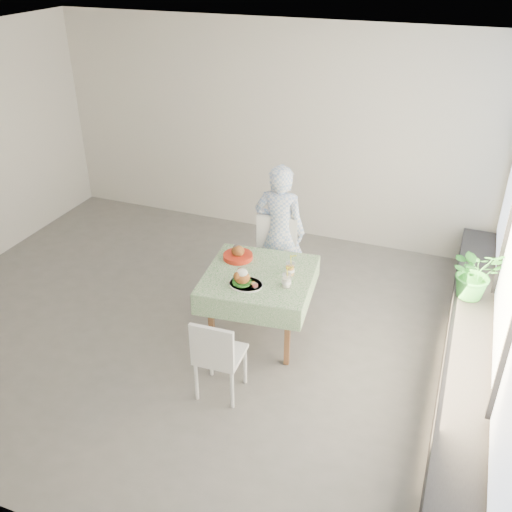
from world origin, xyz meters
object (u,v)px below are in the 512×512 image
at_px(cafe_table, 259,298).
at_px(juice_cup_orange, 290,269).
at_px(chair_far, 272,278).
at_px(diner, 280,231).
at_px(potted_plant, 475,272).
at_px(chair_near, 220,370).
at_px(main_dish, 244,280).

xyz_separation_m(cafe_table, juice_cup_orange, (0.29, 0.09, 0.34)).
distance_m(chair_far, diner, 0.53).
xyz_separation_m(diner, potted_plant, (2.07, -0.13, -0.01)).
xyz_separation_m(cafe_table, potted_plant, (1.99, 0.73, 0.32)).
distance_m(cafe_table, chair_near, 0.95).
bearing_deg(cafe_table, potted_plant, 20.27).
bearing_deg(chair_near, juice_cup_orange, 73.15).
bearing_deg(main_dish, chair_near, -86.33).
relative_size(chair_far, chair_near, 1.16).
relative_size(diner, potted_plant, 2.84).
height_order(diner, juice_cup_orange, diner).
height_order(chair_far, potted_plant, potted_plant).
height_order(cafe_table, diner, diner).
bearing_deg(main_dish, juice_cup_orange, 43.60).
bearing_deg(main_dish, potted_plant, 25.45).
relative_size(juice_cup_orange, potted_plant, 0.48).
bearing_deg(chair_near, diner, 92.04).
bearing_deg(potted_plant, cafe_table, -159.73).
relative_size(chair_near, diner, 0.53).
relative_size(chair_far, juice_cup_orange, 3.66).
bearing_deg(chair_far, diner, 89.15).
relative_size(diner, main_dish, 4.72).
bearing_deg(juice_cup_orange, potted_plant, 20.66).
height_order(diner, potted_plant, diner).
bearing_deg(chair_near, chair_far, 92.42).
xyz_separation_m(main_dish, potted_plant, (2.05, 0.97, -0.02)).
bearing_deg(diner, main_dish, 87.95).
xyz_separation_m(chair_far, potted_plant, (2.07, 0.08, 0.48)).
xyz_separation_m(chair_far, diner, (0.00, 0.21, 0.48)).
bearing_deg(chair_far, cafe_table, -82.55).
xyz_separation_m(main_dish, juice_cup_orange, (0.35, 0.33, 0.01)).
bearing_deg(cafe_table, chair_far, 97.45).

